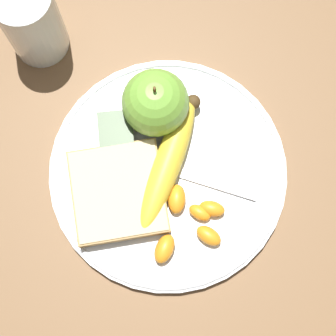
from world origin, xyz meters
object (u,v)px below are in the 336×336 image
Objects in this scene: juice_glass at (32,23)px; plate at (168,172)px; bread_slice at (118,192)px; jam_packet at (116,133)px; apple at (155,103)px; fork at (167,169)px; banana at (171,162)px.

plate is at bearing 37.38° from juice_glass.
bread_slice and jam_packet have the same top height.
bread_slice is (0.21, 0.08, -0.03)m from juice_glass.
juice_glass is (-0.19, -0.14, 0.04)m from plate.
juice_glass is at bearing -142.62° from plate.
apple is at bearing -174.44° from plate.
fork is at bearing 112.37° from bread_slice.
juice_glass is 0.22m from bread_slice.
banana reaches higher than bread_slice.
plate is at bearing 48.47° from jam_packet.
jam_packet is (0.14, 0.09, -0.03)m from juice_glass.
banana is (0.07, 0.01, -0.02)m from apple.
bread_slice is (0.09, -0.05, -0.03)m from apple.
jam_packet is (-0.05, -0.06, 0.01)m from fork.
juice_glass is 1.29× the size of apple.
jam_packet is (-0.05, -0.06, 0.01)m from plate.
juice_glass is at bearing -140.46° from banana.
banana reaches higher than jam_packet.
bread_slice is (0.03, -0.06, -0.01)m from banana.
jam_packet is (0.02, -0.05, -0.03)m from apple.
bread_slice is at bearing 45.77° from fork.
fork is (0.00, -0.01, -0.01)m from banana.
juice_glass is 0.16m from jam_packet.
apple reaches higher than fork.
juice_glass is 2.28× the size of jam_packet.
banana is 3.40× the size of jam_packet.
apple is at bearing 50.14° from juice_glass.
plate is 0.01m from fork.
apple reaches higher than banana.
juice_glass is 0.67× the size of banana.
bread_slice is at bearing -29.17° from apple.
juice_glass is at bearing -129.86° from apple.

